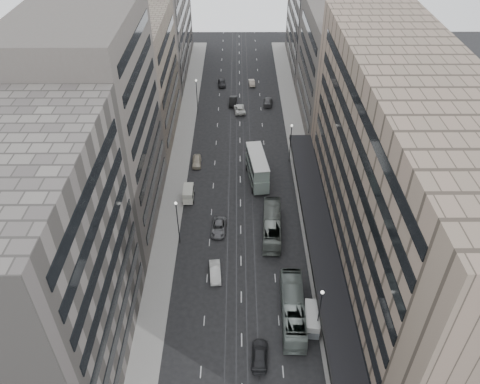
{
  "coord_description": "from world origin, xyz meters",
  "views": [
    {
      "loc": [
        -0.37,
        -41.85,
        52.04
      ],
      "look_at": [
        -0.1,
        18.29,
        5.3
      ],
      "focal_mm": 35.0,
      "sensor_mm": 36.0,
      "label": 1
    }
  ],
  "objects_px": {
    "bus_near": "(293,309)",
    "vw_microbus": "(312,319)",
    "bus_far": "(272,225)",
    "sedan_1": "(215,272)",
    "double_decker": "(257,168)",
    "panel_van": "(188,194)",
    "sedan_2": "(219,227)"
  },
  "relations": [
    {
      "from": "bus_far",
      "to": "panel_van",
      "type": "bearing_deg",
      "value": -27.75
    },
    {
      "from": "panel_van",
      "to": "double_decker",
      "type": "bearing_deg",
      "value": 23.8
    },
    {
      "from": "vw_microbus",
      "to": "sedan_2",
      "type": "xyz_separation_m",
      "value": [
        -12.8,
        18.63,
        -0.74
      ]
    },
    {
      "from": "bus_near",
      "to": "sedan_2",
      "type": "relative_size",
      "value": 2.47
    },
    {
      "from": "bus_near",
      "to": "sedan_1",
      "type": "xyz_separation_m",
      "value": [
        -10.64,
        7.46,
        -0.97
      ]
    },
    {
      "from": "bus_near",
      "to": "double_decker",
      "type": "xyz_separation_m",
      "value": [
        -3.71,
        30.99,
        1.25
      ]
    },
    {
      "from": "bus_far",
      "to": "double_decker",
      "type": "bearing_deg",
      "value": -78.75
    },
    {
      "from": "bus_far",
      "to": "sedan_2",
      "type": "distance_m",
      "value": 8.7
    },
    {
      "from": "bus_near",
      "to": "sedan_1",
      "type": "relative_size",
      "value": 2.72
    },
    {
      "from": "vw_microbus",
      "to": "sedan_2",
      "type": "bearing_deg",
      "value": 131.78
    },
    {
      "from": "bus_near",
      "to": "vw_microbus",
      "type": "distance_m",
      "value": 2.8
    },
    {
      "from": "vw_microbus",
      "to": "sedan_1",
      "type": "bearing_deg",
      "value": 152.92
    },
    {
      "from": "bus_near",
      "to": "sedan_2",
      "type": "bearing_deg",
      "value": -56.77
    },
    {
      "from": "sedan_1",
      "to": "vw_microbus",
      "type": "bearing_deg",
      "value": -39.61
    },
    {
      "from": "vw_microbus",
      "to": "panel_van",
      "type": "height_order",
      "value": "vw_microbus"
    },
    {
      "from": "bus_near",
      "to": "sedan_1",
      "type": "distance_m",
      "value": 13.03
    },
    {
      "from": "bus_near",
      "to": "double_decker",
      "type": "bearing_deg",
      "value": -81.17
    },
    {
      "from": "double_decker",
      "to": "sedan_1",
      "type": "relative_size",
      "value": 2.28
    },
    {
      "from": "double_decker",
      "to": "sedan_1",
      "type": "height_order",
      "value": "double_decker"
    },
    {
      "from": "bus_far",
      "to": "double_decker",
      "type": "distance_m",
      "value": 14.44
    },
    {
      "from": "bus_near",
      "to": "panel_van",
      "type": "xyz_separation_m",
      "value": [
        -16.02,
        25.4,
        -0.39
      ]
    },
    {
      "from": "bus_near",
      "to": "vw_microbus",
      "type": "xyz_separation_m",
      "value": [
        2.38,
        -1.44,
        -0.28
      ]
    },
    {
      "from": "vw_microbus",
      "to": "double_decker",
      "type": "bearing_deg",
      "value": 107.92
    },
    {
      "from": "bus_near",
      "to": "vw_microbus",
      "type": "height_order",
      "value": "bus_near"
    },
    {
      "from": "bus_far",
      "to": "sedan_1",
      "type": "distance_m",
      "value": 12.85
    },
    {
      "from": "panel_van",
      "to": "bus_near",
      "type": "bearing_deg",
      "value": -58.36
    },
    {
      "from": "double_decker",
      "to": "sedan_2",
      "type": "relative_size",
      "value": 2.07
    },
    {
      "from": "bus_far",
      "to": "vw_microbus",
      "type": "relative_size",
      "value": 2.34
    },
    {
      "from": "bus_far",
      "to": "double_decker",
      "type": "xyz_separation_m",
      "value": [
        -1.92,
        14.25,
        1.34
      ]
    },
    {
      "from": "double_decker",
      "to": "panel_van",
      "type": "distance_m",
      "value": 13.62
    },
    {
      "from": "bus_near",
      "to": "sedan_2",
      "type": "xyz_separation_m",
      "value": [
        -10.42,
        17.19,
        -1.02
      ]
    },
    {
      "from": "panel_van",
      "to": "vw_microbus",
      "type": "bearing_deg",
      "value": -56.17
    }
  ]
}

